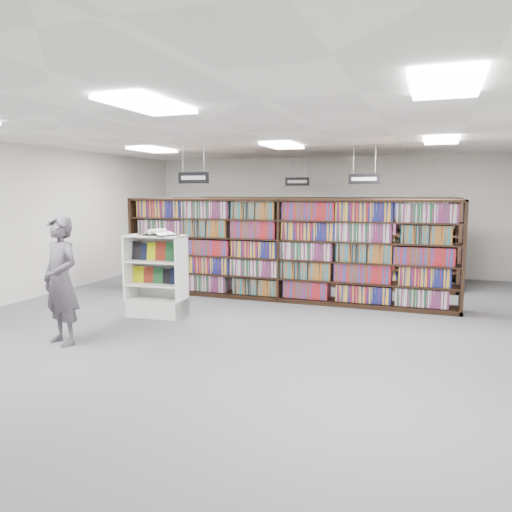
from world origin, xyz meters
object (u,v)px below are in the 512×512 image
(endcap_display, at_px, (157,288))
(shopper, at_px, (61,281))
(open_book, at_px, (158,233))
(bookshelf_row_near, at_px, (282,250))

(endcap_display, relative_size, shopper, 0.78)
(endcap_display, distance_m, shopper, 2.07)
(shopper, bearing_deg, endcap_display, 95.84)
(endcap_display, height_order, open_book, open_book)
(endcap_display, bearing_deg, bookshelf_row_near, 45.13)
(open_book, distance_m, shopper, 2.10)
(endcap_display, xyz_separation_m, open_book, (0.05, -0.01, 1.00))
(bookshelf_row_near, distance_m, open_book, 2.70)
(bookshelf_row_near, xyz_separation_m, shopper, (-2.15, -4.02, -0.10))
(bookshelf_row_near, bearing_deg, shopper, -118.19)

